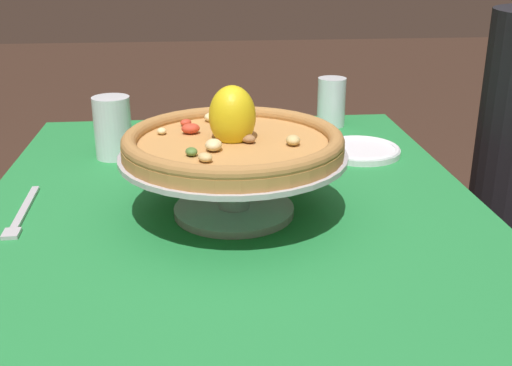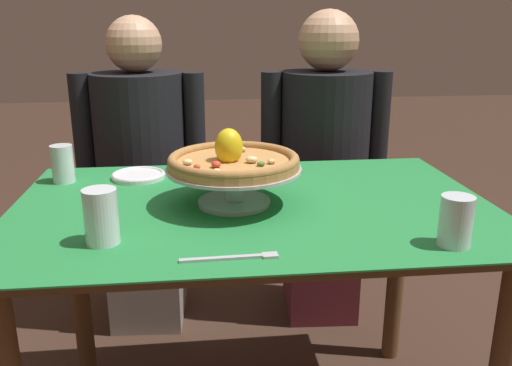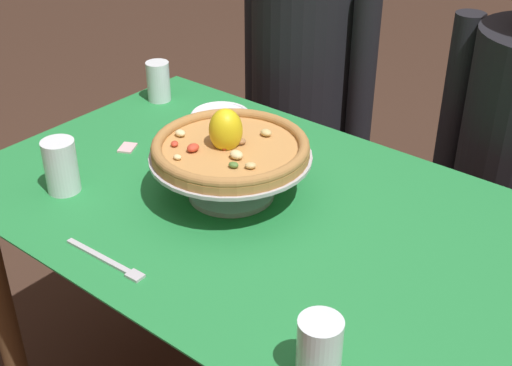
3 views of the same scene
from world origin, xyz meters
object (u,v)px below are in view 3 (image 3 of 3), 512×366
at_px(pizza_stand, 232,168).
at_px(water_glass_front_left, 62,170).
at_px(dinner_fork, 108,261).
at_px(diner_left, 304,109).
at_px(water_glass_front_right, 319,352).
at_px(side_plate, 221,116).
at_px(water_glass_back_left, 159,84).
at_px(sugar_packet, 129,147).
at_px(pizza, 230,146).

bearing_deg(pizza_stand, water_glass_front_left, -143.62).
distance_m(water_glass_front_left, dinner_fork, 0.31).
xyz_separation_m(dinner_fork, diner_left, (-0.29, 1.06, -0.15)).
relative_size(water_glass_front_right, diner_left, 0.09).
bearing_deg(pizza_stand, dinner_fork, -94.18).
distance_m(water_glass_front_right, diner_left, 1.31).
distance_m(water_glass_front_left, side_plate, 0.50).
height_order(water_glass_back_left, dinner_fork, water_glass_back_left).
height_order(water_glass_front_right, sugar_packet, water_glass_front_right).
relative_size(pizza_stand, water_glass_front_left, 2.87).
bearing_deg(water_glass_front_right, pizza_stand, 144.67).
bearing_deg(water_glass_front_right, diner_left, 126.28).
bearing_deg(sugar_packet, dinner_fork, -46.92).
xyz_separation_m(pizza_stand, sugar_packet, (-0.34, 0.00, -0.06)).
relative_size(water_glass_front_right, side_plate, 0.69).
distance_m(water_glass_back_left, sugar_packet, 0.30).
height_order(pizza, side_plate, pizza).
distance_m(pizza_stand, sugar_packet, 0.35).
bearing_deg(side_plate, diner_left, 94.65).
height_order(water_glass_front_right, dinner_fork, water_glass_front_right).
bearing_deg(side_plate, pizza_stand, -44.63).
distance_m(pizza, sugar_packet, 0.36).
height_order(water_glass_front_left, dinner_fork, water_glass_front_left).
xyz_separation_m(water_glass_front_left, side_plate, (0.03, 0.50, -0.04)).
bearing_deg(water_glass_front_left, pizza_stand, 36.38).
bearing_deg(dinner_fork, water_glass_front_right, 2.00).
height_order(pizza, water_glass_front_right, pizza).
bearing_deg(water_glass_front_right, dinner_fork, -178.00).
xyz_separation_m(pizza_stand, side_plate, (-0.28, 0.27, -0.06)).
distance_m(water_glass_front_left, sugar_packet, 0.23).
relative_size(pizza_stand, water_glass_back_left, 3.14).
relative_size(water_glass_front_left, diner_left, 0.10).
distance_m(dinner_fork, diner_left, 1.11).
xyz_separation_m(dinner_fork, sugar_packet, (-0.32, 0.34, -0.00)).
distance_m(water_glass_front_left, water_glass_front_right, 0.76).
distance_m(pizza_stand, dinner_fork, 0.35).
bearing_deg(sugar_packet, side_plate, 76.15).
bearing_deg(pizza, water_glass_back_left, 152.47).
distance_m(pizza, dinner_fork, 0.36).
relative_size(water_glass_back_left, water_glass_front_left, 0.91).
bearing_deg(water_glass_front_left, sugar_packet, 99.72).
distance_m(water_glass_front_right, side_plate, 0.94).
height_order(dinner_fork, diner_left, diner_left).
relative_size(sugar_packet, diner_left, 0.04).
distance_m(dinner_fork, sugar_packet, 0.47).
bearing_deg(diner_left, dinner_fork, -74.81).
relative_size(water_glass_front_right, sugar_packet, 2.24).
height_order(pizza, diner_left, diner_left).
height_order(side_plate, sugar_packet, side_plate).
xyz_separation_m(side_plate, diner_left, (-0.04, 0.45, -0.15)).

